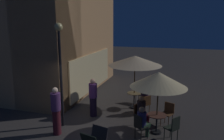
# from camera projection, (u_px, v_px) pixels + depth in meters

# --- Properties ---
(ground_plane) EXTENTS (60.00, 60.00, 0.00)m
(ground_plane) POSITION_uv_depth(u_px,v_px,m) (76.00, 132.00, 8.38)
(ground_plane) COLOR #383431
(cafe_building) EXTENTS (8.06, 8.59, 8.87)m
(cafe_building) POSITION_uv_depth(u_px,v_px,m) (36.00, 15.00, 12.07)
(cafe_building) COLOR tan
(cafe_building) RESTS_ON ground
(street_lamp_near_corner) EXTENTS (0.30, 0.30, 4.04)m
(street_lamp_near_corner) POSITION_uv_depth(u_px,v_px,m) (60.00, 58.00, 8.33)
(street_lamp_near_corner) COLOR black
(street_lamp_near_corner) RESTS_ON ground
(cafe_table_0) EXTENTS (0.69, 0.69, 0.72)m
(cafe_table_0) POSITION_uv_depth(u_px,v_px,m) (157.00, 120.00, 8.22)
(cafe_table_0) COLOR black
(cafe_table_0) RESTS_ON ground
(cafe_table_1) EXTENTS (0.67, 0.67, 0.76)m
(cafe_table_1) POSITION_uv_depth(u_px,v_px,m) (134.00, 97.00, 10.65)
(cafe_table_1) COLOR black
(cafe_table_1) RESTS_ON ground
(patio_umbrella_0) EXTENTS (2.04, 2.04, 2.34)m
(patio_umbrella_0) POSITION_uv_depth(u_px,v_px,m) (158.00, 80.00, 7.89)
(patio_umbrella_0) COLOR black
(patio_umbrella_0) RESTS_ON ground
(patio_umbrella_1) EXTENTS (2.50, 2.50, 2.55)m
(patio_umbrella_1) POSITION_uv_depth(u_px,v_px,m) (135.00, 61.00, 10.28)
(patio_umbrella_1) COLOR black
(patio_umbrella_1) RESTS_ON ground
(cafe_chair_0) EXTENTS (0.55, 0.55, 0.92)m
(cafe_chair_0) POSITION_uv_depth(u_px,v_px,m) (168.00, 112.00, 8.85)
(cafe_chair_0) COLOR brown
(cafe_chair_0) RESTS_ON ground
(cafe_chair_1) EXTENTS (0.56, 0.56, 0.93)m
(cafe_chair_1) POSITION_uv_depth(u_px,v_px,m) (139.00, 113.00, 8.72)
(cafe_chair_1) COLOR brown
(cafe_chair_1) RESTS_ON ground
(cafe_chair_2) EXTENTS (0.54, 0.54, 0.92)m
(cafe_chair_2) POSITION_uv_depth(u_px,v_px,m) (140.00, 125.00, 7.72)
(cafe_chair_2) COLOR black
(cafe_chair_2) RESTS_ON ground
(cafe_chair_3) EXTENTS (0.56, 0.56, 0.93)m
(cafe_chair_3) POSITION_uv_depth(u_px,v_px,m) (173.00, 127.00, 7.59)
(cafe_chair_3) COLOR black
(cafe_chair_3) RESTS_ON ground
(cafe_chair_4) EXTENTS (0.59, 0.59, 0.87)m
(cafe_chair_4) POSITION_uv_depth(u_px,v_px,m) (146.00, 103.00, 9.93)
(cafe_chair_4) COLOR brown
(cafe_chair_4) RESTS_ON ground
(cafe_chair_5) EXTENTS (0.53, 0.53, 0.92)m
(cafe_chair_5) POSITION_uv_depth(u_px,v_px,m) (141.00, 92.00, 11.32)
(cafe_chair_5) COLOR black
(cafe_chair_5) RESTS_ON ground
(patron_seated_0) EXTENTS (0.46, 0.53, 1.28)m
(patron_seated_0) POSITION_uv_depth(u_px,v_px,m) (142.00, 110.00, 8.59)
(patron_seated_0) COLOR #4C101D
(patron_seated_0) RESTS_ON ground
(patron_seated_1) EXTENTS (0.52, 0.49, 1.21)m
(patron_seated_1) POSITION_uv_depth(u_px,v_px,m) (143.00, 120.00, 7.77)
(patron_seated_1) COLOR #304E33
(patron_seated_1) RESTS_ON ground
(patron_seated_2) EXTENTS (0.50, 0.52, 1.29)m
(patron_seated_2) POSITION_uv_depth(u_px,v_px,m) (144.00, 98.00, 10.01)
(patron_seated_2) COLOR #776552
(patron_seated_2) RESTS_ON ground
(patron_standing_3) EXTENTS (0.35, 0.35, 1.79)m
(patron_standing_3) POSITION_uv_depth(u_px,v_px,m) (56.00, 111.00, 8.04)
(patron_standing_3) COLOR #501922
(patron_standing_3) RESTS_ON ground
(patron_standing_4) EXTENTS (0.36, 0.36, 1.70)m
(patron_standing_4) POSITION_uv_depth(u_px,v_px,m) (93.00, 97.00, 9.66)
(patron_standing_4) COLOR black
(patron_standing_4) RESTS_ON ground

